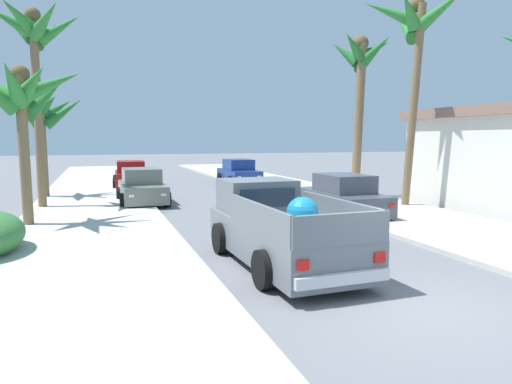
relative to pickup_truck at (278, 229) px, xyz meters
name	(u,v)px	position (x,y,z in m)	size (l,w,h in m)	color
ground_plane	(418,307)	(1.21, -3.36, -0.78)	(160.00, 160.00, 0.00)	slate
sidewalk_left	(93,213)	(-4.06, 8.64, -0.72)	(4.77, 60.00, 0.12)	beige
sidewalk_right	(342,201)	(6.48, 8.64, -0.72)	(4.77, 60.00, 0.12)	beige
curb_left	(120,212)	(-3.08, 8.64, -0.73)	(0.16, 60.00, 0.10)	silver
curb_right	(322,202)	(5.50, 8.64, -0.73)	(0.16, 60.00, 0.10)	silver
pickup_truck	(278,229)	(0.00, 0.00, 0.00)	(2.32, 5.26, 1.80)	slate
car_left_near	(142,187)	(-2.04, 10.98, -0.07)	(2.06, 4.28, 1.54)	slate
car_right_near	(343,197)	(4.59, 5.24, -0.07)	(2.04, 4.27, 1.54)	#474C56
car_left_mid	(239,173)	(4.52, 18.16, -0.07)	(2.04, 4.27, 1.54)	navy
car_right_mid	(131,175)	(-2.02, 18.37, -0.07)	(2.15, 4.31, 1.54)	maroon
palm_tree_left_fore	(35,40)	(-5.94, 10.51, 5.81)	(3.49, 3.99, 7.88)	brown
palm_tree_right_fore	(21,93)	(-5.97, 6.32, 3.42)	(3.60, 3.67, 5.13)	brown
palm_tree_left_mid	(415,34)	(8.08, 6.02, 6.10)	(3.65, 4.18, 8.34)	brown
palm_tree_right_mid	(360,71)	(8.16, 10.11, 5.23)	(3.21, 3.53, 7.67)	brown
palm_tree_right_back	(42,115)	(-6.19, 14.08, 3.10)	(3.82, 3.99, 4.97)	brown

